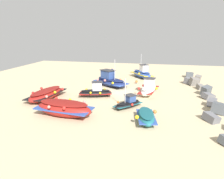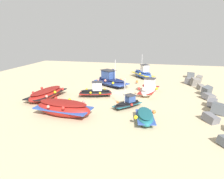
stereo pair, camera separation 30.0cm
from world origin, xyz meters
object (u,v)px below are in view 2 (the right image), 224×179
at_px(person_walking, 113,72).
at_px(fishing_boat_6, 145,117).
at_px(fishing_boat_2, 143,74).
at_px(fishing_boat_5, 96,92).
at_px(fishing_boat_4, 149,89).
at_px(mooring_buoy_0, 137,82).
at_px(fishing_boat_3, 46,94).
at_px(fishing_boat_7, 128,103).
at_px(fishing_boat_0, 63,108).
at_px(fishing_boat_1, 111,81).

bearing_deg(person_walking, fishing_boat_6, 36.76).
relative_size(fishing_boat_2, fishing_boat_5, 1.18).
xyz_separation_m(fishing_boat_4, mooring_buoy_0, (-5.02, -2.03, -0.32)).
bearing_deg(fishing_boat_3, fishing_boat_7, 91.84).
distance_m(fishing_boat_0, fishing_boat_4, 11.25).
bearing_deg(fishing_boat_6, person_walking, -168.89).
relative_size(fishing_boat_3, fishing_boat_6, 1.54).
height_order(fishing_boat_1, fishing_boat_5, fishing_boat_1).
bearing_deg(mooring_buoy_0, person_walking, -129.95).
xyz_separation_m(fishing_boat_1, fishing_boat_4, (2.85, 5.45, -0.09)).
relative_size(fishing_boat_4, person_walking, 2.86).
bearing_deg(fishing_boat_2, fishing_boat_6, -30.80).
xyz_separation_m(fishing_boat_0, fishing_boat_3, (-4.27, -4.13, -0.17)).
distance_m(fishing_boat_1, fishing_boat_2, 7.60).
height_order(fishing_boat_0, fishing_boat_6, fishing_boat_0).
relative_size(fishing_boat_2, fishing_boat_7, 1.52).
height_order(fishing_boat_3, fishing_boat_7, fishing_boat_7).
xyz_separation_m(fishing_boat_1, fishing_boat_7, (8.17, 3.71, -0.30)).
bearing_deg(fishing_boat_6, mooring_buoy_0, 179.34).
distance_m(fishing_boat_0, mooring_buoy_0, 14.67).
bearing_deg(fishing_boat_7, mooring_buoy_0, 41.52).
bearing_deg(mooring_buoy_0, fishing_boat_3, -44.00).
distance_m(person_walking, mooring_buoy_0, 5.83).
relative_size(fishing_boat_1, fishing_boat_4, 1.22).
relative_size(fishing_boat_0, fishing_boat_1, 1.00).
bearing_deg(fishing_boat_2, fishing_boat_1, -67.19).
relative_size(fishing_boat_2, fishing_boat_3, 0.86).
height_order(fishing_boat_1, fishing_boat_3, fishing_boat_1).
height_order(fishing_boat_3, fishing_boat_6, fishing_boat_3).
height_order(fishing_boat_0, fishing_boat_3, fishing_boat_0).
bearing_deg(person_walking, fishing_boat_5, 17.95).
bearing_deg(fishing_boat_3, fishing_boat_5, 118.33).
distance_m(fishing_boat_5, fishing_boat_7, 5.13).
height_order(fishing_boat_3, fishing_boat_5, fishing_boat_5).
bearing_deg(mooring_buoy_0, fishing_boat_2, 174.17).
bearing_deg(fishing_boat_5, mooring_buoy_0, 45.63).
distance_m(fishing_boat_6, mooring_buoy_0, 13.68).
distance_m(fishing_boat_0, fishing_boat_1, 11.71).
bearing_deg(fishing_boat_5, fishing_boat_4, 5.78).
bearing_deg(fishing_boat_1, fishing_boat_3, 84.89).
relative_size(fishing_boat_6, person_walking, 2.28).
height_order(fishing_boat_5, fishing_boat_7, fishing_boat_7).
bearing_deg(fishing_boat_1, fishing_boat_6, 149.62).
xyz_separation_m(fishing_boat_2, fishing_boat_3, (13.88, -9.62, -0.16)).
bearing_deg(fishing_boat_4, fishing_boat_7, 172.77).
distance_m(fishing_boat_1, fishing_boat_3, 9.32).
bearing_deg(fishing_boat_2, fishing_boat_4, -27.01).
height_order(fishing_boat_2, mooring_buoy_0, fishing_boat_2).
relative_size(fishing_boat_5, mooring_buoy_0, 7.88).
height_order(fishing_boat_1, fishing_boat_4, fishing_boat_1).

